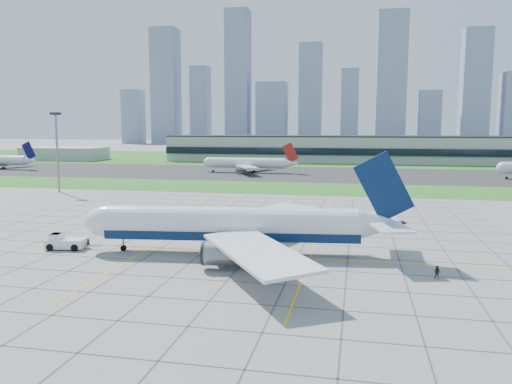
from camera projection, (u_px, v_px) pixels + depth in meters
ground at (206, 250)px, 85.31m from camera, size 1400.00×1400.00×0.00m
grass_median at (283, 188)px, 172.73m from camera, size 700.00×35.00×0.04m
asphalt_taxiway at (301, 173)px, 226.16m from camera, size 700.00×75.00×0.04m
grass_far at (320, 159)px, 333.01m from camera, size 700.00×145.00×0.04m
apron_markings at (225, 236)px, 95.99m from camera, size 120.00×130.00×0.03m
terminal at (383, 149)px, 299.61m from camera, size 260.00×43.00×15.80m
service_block at (65, 154)px, 320.66m from camera, size 50.00×25.00×8.00m
light_mast at (57, 142)px, 160.30m from camera, size 2.50×2.50×25.60m
city_skyline at (330, 94)px, 584.52m from camera, size 523.00×32.40×160.00m
airliner at (234, 226)px, 82.59m from camera, size 54.73×55.17×17.25m
pushback_tug at (64, 242)px, 86.16m from camera, size 9.71×3.99×2.67m
crew_near at (88, 243)px, 86.70m from camera, size 0.76×0.75×1.77m
crew_far at (437, 272)px, 69.11m from camera, size 1.14×1.05×1.88m
distant_jet_1 at (248, 163)px, 230.11m from camera, size 42.19×42.66×14.08m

